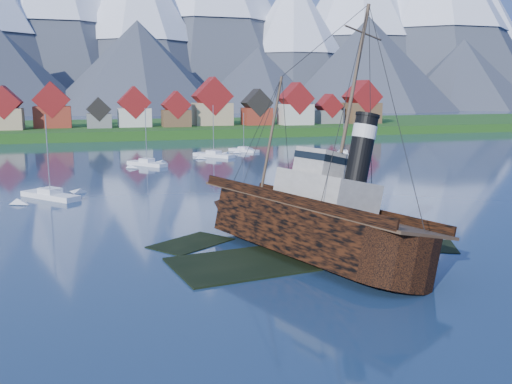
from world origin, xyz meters
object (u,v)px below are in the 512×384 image
object	(u,v)px
sailboat_c	(147,164)
sailboat_f	(214,156)
sailboat_a	(50,196)
tugboat_wreck	(298,219)
sailboat_d	(343,155)
sailboat_e	(244,151)

from	to	relation	value
sailboat_c	sailboat_f	distance (m)	20.44
sailboat_a	sailboat_f	xyz separation A→B (m)	(34.09, 44.69, -0.00)
tugboat_wreck	sailboat_a	size ratio (longest dim) A/B	2.49
tugboat_wreck	sailboat_c	xyz separation A→B (m)	(-7.39, 68.63, -2.85)
sailboat_a	sailboat_c	size ratio (longest dim) A/B	1.02
sailboat_f	sailboat_c	bearing A→B (deg)	176.61
sailboat_a	sailboat_c	bearing A→B (deg)	22.10
sailboat_d	sailboat_f	distance (m)	30.83
sailboat_a	sailboat_f	size ratio (longest dim) A/B	1.00
sailboat_a	sailboat_d	bearing A→B (deg)	-9.97
sailboat_e	sailboat_c	bearing A→B (deg)	-172.73
sailboat_a	sailboat_d	size ratio (longest dim) A/B	1.07
sailboat_c	tugboat_wreck	bearing A→B (deg)	-121.80
sailboat_f	sailboat_a	bearing A→B (deg)	-165.53
sailboat_a	sailboat_c	distance (m)	37.29
tugboat_wreck	sailboat_d	world-z (taller)	tugboat_wreck
sailboat_d	sailboat_e	distance (m)	26.05
sailboat_d	sailboat_e	world-z (taller)	sailboat_d
sailboat_a	sailboat_e	bearing A→B (deg)	10.60
sailboat_d	sailboat_f	bearing A→B (deg)	-173.73
sailboat_a	sailboat_e	distance (m)	69.77
sailboat_c	sailboat_d	distance (m)	46.94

